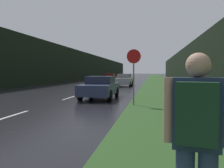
{
  "coord_description": "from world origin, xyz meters",
  "views": [
    {
      "loc": [
        5.22,
        0.37,
        1.65
      ],
      "look_at": [
        2.83,
        14.67,
        0.93
      ],
      "focal_mm": 38.0,
      "sensor_mm": 36.0,
      "label": 1
    }
  ],
  "objects": [
    {
      "name": "lane_stripe_b",
      "position": [
        0.0,
        8.19,
        0.0
      ],
      "size": [
        0.12,
        3.0,
        0.01
      ],
      "primitive_type": "cube",
      "color": "silver",
      "rests_on": "ground_plane"
    },
    {
      "name": "car_passing_near",
      "position": [
        2.04,
        14.85,
        0.71
      ],
      "size": [
        1.96,
        4.26,
        1.4
      ],
      "rotation": [
        0.0,
        0.0,
        3.14
      ],
      "color": "#2D3856",
      "rests_on": "ground_plane"
    },
    {
      "name": "lane_stripe_c",
      "position": [
        0.0,
        15.19,
        0.0
      ],
      "size": [
        0.12,
        3.0,
        0.01
      ],
      "primitive_type": "cube",
      "color": "silver",
      "rests_on": "ground_plane"
    },
    {
      "name": "stop_sign",
      "position": [
        4.34,
        12.17,
        1.73
      ],
      "size": [
        0.7,
        0.07,
        2.79
      ],
      "color": "slate",
      "rests_on": "ground_plane"
    },
    {
      "name": "treeline_near_side",
      "position": [
        13.07,
        50.0,
        3.49
      ],
      "size": [
        2.0,
        140.0,
        6.97
      ],
      "primitive_type": "cube",
      "color": "black",
      "rests_on": "ground_plane"
    },
    {
      "name": "hitchhiker_with_backpack",
      "position": [
        5.64,
        2.64,
        1.05
      ],
      "size": [
        0.62,
        0.49,
        1.83
      ],
      "rotation": [
        0.0,
        0.0,
        -0.21
      ],
      "color": "navy",
      "rests_on": "ground_plane"
    },
    {
      "name": "lane_stripe_e",
      "position": [
        0.0,
        29.19,
        0.0
      ],
      "size": [
        0.12,
        3.0,
        0.01
      ],
      "primitive_type": "cube",
      "color": "silver",
      "rests_on": "ground_plane"
    },
    {
      "name": "grass_verge",
      "position": [
        7.07,
        40.0,
        0.01
      ],
      "size": [
        6.0,
        240.0,
        0.02
      ],
      "primitive_type": "cube",
      "color": "#2D5123",
      "rests_on": "ground_plane"
    },
    {
      "name": "treeline_far_side",
      "position": [
        -10.07,
        50.0,
        3.01
      ],
      "size": [
        2.0,
        140.0,
        6.01
      ],
      "primitive_type": "cube",
      "color": "black",
      "rests_on": "ground_plane"
    },
    {
      "name": "lane_stripe_f",
      "position": [
        0.0,
        36.19,
        0.0
      ],
      "size": [
        0.12,
        3.0,
        0.01
      ],
      "primitive_type": "cube",
      "color": "silver",
      "rests_on": "ground_plane"
    },
    {
      "name": "car_oncoming",
      "position": [
        -2.04,
        41.63,
        0.74
      ],
      "size": [
        1.9,
        4.3,
        1.46
      ],
      "color": "maroon",
      "rests_on": "ground_plane"
    },
    {
      "name": "lane_stripe_d",
      "position": [
        0.0,
        22.19,
        0.0
      ],
      "size": [
        0.12,
        3.0,
        0.01
      ],
      "primitive_type": "cube",
      "color": "silver",
      "rests_on": "ground_plane"
    },
    {
      "name": "car_passing_far",
      "position": [
        2.04,
        28.15,
        0.73
      ],
      "size": [
        1.85,
        4.39,
        1.46
      ],
      "rotation": [
        0.0,
        0.0,
        3.14
      ],
      "color": "#9E9EA3",
      "rests_on": "ground_plane"
    }
  ]
}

